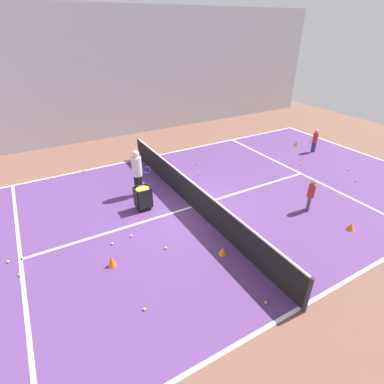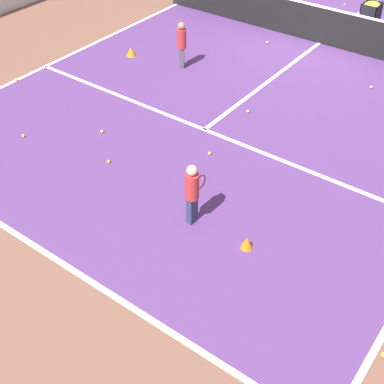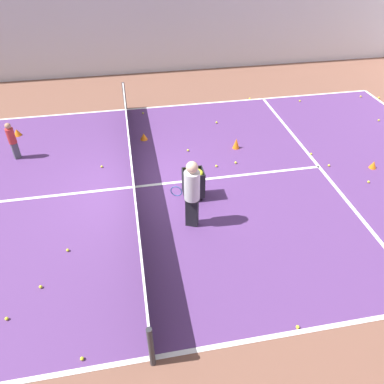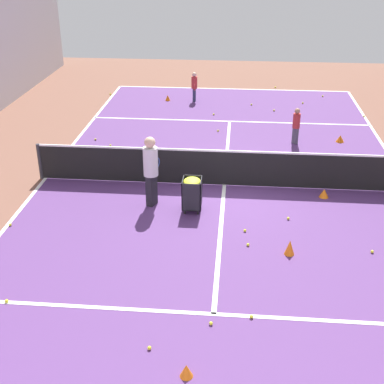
{
  "view_description": "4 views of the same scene",
  "coord_description": "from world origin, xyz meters",
  "px_view_note": "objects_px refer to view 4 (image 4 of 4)",
  "views": [
    {
      "loc": [
        -7.98,
        4.59,
        5.81
      ],
      "look_at": [
        0.0,
        0.0,
        0.63
      ],
      "focal_mm": 28.0,
      "sensor_mm": 36.0,
      "label": 1
    },
    {
      "loc": [
        5.64,
        -13.66,
        6.33
      ],
      "look_at": [
        1.54,
        -8.12,
        0.66
      ],
      "focal_mm": 50.0,
      "sensor_mm": 36.0,
      "label": 2
    },
    {
      "loc": [
        8.6,
        0.06,
        6.33
      ],
      "look_at": [
        1.82,
        1.32,
        1.01
      ],
      "focal_mm": 35.0,
      "sensor_mm": 36.0,
      "label": 3
    },
    {
      "loc": [
        -0.3,
        13.44,
        6.33
      ],
      "look_at": [
        0.76,
        1.56,
        0.51
      ],
      "focal_mm": 50.0,
      "sensor_mm": 36.0,
      "label": 4
    }
  ],
  "objects_px": {
    "player_near_baseline": "(194,85)",
    "coach_at_net": "(151,167)",
    "ball_cart": "(192,189)",
    "tennis_net": "(225,167)",
    "child_midcourt": "(296,123)",
    "training_cone_0": "(168,98)",
    "training_cone_1": "(186,371)"
  },
  "relations": [
    {
      "from": "tennis_net",
      "to": "training_cone_0",
      "type": "height_order",
      "value": "tennis_net"
    },
    {
      "from": "tennis_net",
      "to": "coach_at_net",
      "type": "xyz_separation_m",
      "value": [
        1.82,
        1.32,
        0.52
      ]
    },
    {
      "from": "training_cone_0",
      "to": "training_cone_1",
      "type": "xyz_separation_m",
      "value": [
        -2.3,
        15.25,
        -0.0
      ]
    },
    {
      "from": "player_near_baseline",
      "to": "training_cone_1",
      "type": "relative_size",
      "value": 5.23
    },
    {
      "from": "tennis_net",
      "to": "training_cone_1",
      "type": "xyz_separation_m",
      "value": [
        0.35,
        7.15,
        -0.42
      ]
    },
    {
      "from": "training_cone_0",
      "to": "player_near_baseline",
      "type": "bearing_deg",
      "value": -179.78
    },
    {
      "from": "tennis_net",
      "to": "child_midcourt",
      "type": "distance_m",
      "value": 4.14
    },
    {
      "from": "tennis_net",
      "to": "training_cone_1",
      "type": "height_order",
      "value": "tennis_net"
    },
    {
      "from": "player_near_baseline",
      "to": "child_midcourt",
      "type": "relative_size",
      "value": 1.0
    },
    {
      "from": "child_midcourt",
      "to": "ball_cart",
      "type": "distance_m",
      "value": 5.86
    },
    {
      "from": "training_cone_1",
      "to": "coach_at_net",
      "type": "bearing_deg",
      "value": -75.87
    },
    {
      "from": "child_midcourt",
      "to": "player_near_baseline",
      "type": "bearing_deg",
      "value": -174.37
    },
    {
      "from": "training_cone_0",
      "to": "training_cone_1",
      "type": "relative_size",
      "value": 1.0
    },
    {
      "from": "tennis_net",
      "to": "coach_at_net",
      "type": "height_order",
      "value": "coach_at_net"
    },
    {
      "from": "child_midcourt",
      "to": "ball_cart",
      "type": "relative_size",
      "value": 1.37
    },
    {
      "from": "child_midcourt",
      "to": "ball_cart",
      "type": "bearing_deg",
      "value": -64.01
    },
    {
      "from": "player_near_baseline",
      "to": "child_midcourt",
      "type": "bearing_deg",
      "value": 40.51
    },
    {
      "from": "coach_at_net",
      "to": "training_cone_0",
      "type": "xyz_separation_m",
      "value": [
        0.83,
        -9.42,
        -0.94
      ]
    },
    {
      "from": "ball_cart",
      "to": "tennis_net",
      "type": "bearing_deg",
      "value": -116.14
    },
    {
      "from": "tennis_net",
      "to": "player_near_baseline",
      "type": "relative_size",
      "value": 8.72
    },
    {
      "from": "training_cone_0",
      "to": "child_midcourt",
      "type": "bearing_deg",
      "value": 136.55
    },
    {
      "from": "tennis_net",
      "to": "child_midcourt",
      "type": "xyz_separation_m",
      "value": [
        -2.21,
        -3.49,
        0.15
      ]
    },
    {
      "from": "player_near_baseline",
      "to": "child_midcourt",
      "type": "height_order",
      "value": "same"
    },
    {
      "from": "player_near_baseline",
      "to": "training_cone_1",
      "type": "xyz_separation_m",
      "value": [
        -1.18,
        15.25,
        -0.57
      ]
    },
    {
      "from": "tennis_net",
      "to": "coach_at_net",
      "type": "distance_m",
      "value": 2.3
    },
    {
      "from": "child_midcourt",
      "to": "training_cone_0",
      "type": "distance_m",
      "value": 6.72
    },
    {
      "from": "player_near_baseline",
      "to": "coach_at_net",
      "type": "distance_m",
      "value": 9.43
    },
    {
      "from": "coach_at_net",
      "to": "ball_cart",
      "type": "height_order",
      "value": "coach_at_net"
    },
    {
      "from": "tennis_net",
      "to": "ball_cart",
      "type": "relative_size",
      "value": 11.98
    },
    {
      "from": "player_near_baseline",
      "to": "child_midcourt",
      "type": "distance_m",
      "value": 5.94
    },
    {
      "from": "coach_at_net",
      "to": "tennis_net",
      "type": "bearing_deg",
      "value": -31.07
    },
    {
      "from": "player_near_baseline",
      "to": "tennis_net",
      "type": "bearing_deg",
      "value": 12.11
    }
  ]
}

